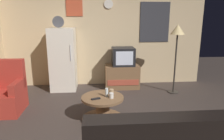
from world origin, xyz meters
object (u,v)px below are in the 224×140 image
object	(u,v)px
standing_lamp	(177,35)
remote_control	(96,99)
wine_glass	(107,92)
mug_ceramic_tan	(111,92)
coffee_table	(103,108)
mug_ceramic_white	(111,96)
armchair	(4,94)
crt_tv	(123,56)
tv_stand	(122,76)
fridge	(63,59)

from	to	relation	value
standing_lamp	remote_control	size ratio (longest dim) A/B	10.60
wine_glass	mug_ceramic_tan	world-z (taller)	wine_glass
coffee_table	mug_ceramic_tan	world-z (taller)	mug_ceramic_tan
mug_ceramic_white	remote_control	xyz separation A→B (m)	(-0.26, -0.03, -0.03)
wine_glass	armchair	world-z (taller)	armchair
standing_lamp	mug_ceramic_tan	size ratio (longest dim) A/B	17.67
crt_tv	wine_glass	distance (m)	1.82
mug_ceramic_tan	coffee_table	bearing A→B (deg)	-145.52
crt_tv	standing_lamp	bearing A→B (deg)	-22.99
wine_glass	mug_ceramic_white	size ratio (longest dim) A/B	1.67
tv_stand	wine_glass	size ratio (longest dim) A/B	5.60
fridge	mug_ceramic_tan	distance (m)	1.94
remote_control	standing_lamp	bearing A→B (deg)	16.80
crt_tv	standing_lamp	size ratio (longest dim) A/B	0.34
tv_stand	standing_lamp	distance (m)	1.66
remote_control	fridge	bearing A→B (deg)	93.60
tv_stand	armchair	bearing A→B (deg)	-152.91
wine_glass	standing_lamp	bearing A→B (deg)	36.77
wine_glass	coffee_table	bearing A→B (deg)	-179.21
fridge	remote_control	size ratio (longest dim) A/B	11.80
standing_lamp	coffee_table	world-z (taller)	standing_lamp
standing_lamp	remote_control	xyz separation A→B (m)	(-1.84, -1.35, -0.92)
standing_lamp	armchair	xyz separation A→B (m)	(-3.55, -0.73, -1.02)
wine_glass	armchair	size ratio (longest dim) A/B	0.16
fridge	mug_ceramic_tan	size ratio (longest dim) A/B	19.67
fridge	crt_tv	size ratio (longest dim) A/B	3.28
crt_tv	armchair	bearing A→B (deg)	-153.17
crt_tv	coffee_table	world-z (taller)	crt_tv
standing_lamp	mug_ceramic_tan	bearing A→B (deg)	-144.24
coffee_table	fridge	bearing A→B (deg)	117.37
wine_glass	mug_ceramic_tan	xyz separation A→B (m)	(0.09, 0.11, -0.03)
tv_stand	remote_control	size ratio (longest dim) A/B	5.60
remote_control	armchair	size ratio (longest dim) A/B	0.16
armchair	mug_ceramic_white	bearing A→B (deg)	-16.41
tv_stand	remote_control	bearing A→B (deg)	-109.92
fridge	mug_ceramic_white	distance (m)	2.09
mug_ceramic_tan	armchair	xyz separation A→B (m)	(-1.99, 0.40, -0.13)
wine_glass	mug_ceramic_white	bearing A→B (deg)	-45.84
crt_tv	coffee_table	size ratio (longest dim) A/B	0.75
mug_ceramic_white	armchair	world-z (taller)	armchair
coffee_table	wine_glass	bearing A→B (deg)	0.79
fridge	tv_stand	size ratio (longest dim) A/B	2.11
mug_ceramic_tan	armchair	world-z (taller)	armchair
crt_tv	mug_ceramic_white	world-z (taller)	crt_tv
tv_stand	mug_ceramic_white	size ratio (longest dim) A/B	9.33
tv_stand	coffee_table	xyz separation A→B (m)	(-0.55, -1.72, -0.08)
standing_lamp	mug_ceramic_tan	xyz separation A→B (m)	(-1.56, -1.13, -0.89)
tv_stand	coffee_table	size ratio (longest dim) A/B	1.17
fridge	mug_ceramic_tan	bearing A→B (deg)	-56.88
tv_stand	mug_ceramic_white	xyz separation A→B (m)	(-0.41, -1.80, 0.18)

